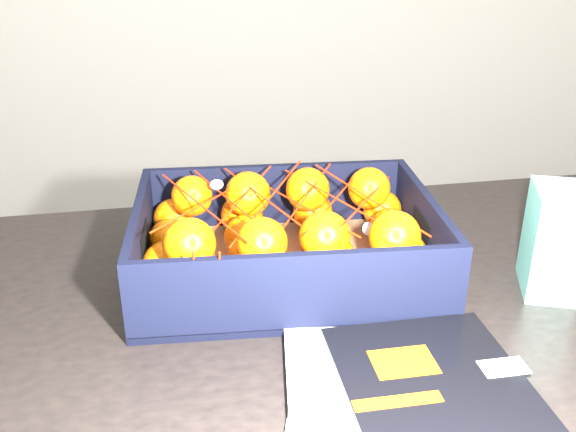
{
  "coord_description": "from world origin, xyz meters",
  "views": [
    {
      "loc": [
        -0.08,
        -1.07,
        1.25
      ],
      "look_at": [
        0.01,
        -0.24,
        0.86
      ],
      "focal_mm": 40.41,
      "sensor_mm": 36.0,
      "label": 1
    }
  ],
  "objects": [
    {
      "name": "table",
      "position": [
        0.11,
        -0.3,
        0.65
      ],
      "size": [
        1.26,
        0.89,
        0.75
      ],
      "color": "black",
      "rests_on": "ground"
    },
    {
      "name": "retail_carton",
      "position": [
        0.39,
        -0.29,
        0.83
      ],
      "size": [
        0.1,
        0.12,
        0.16
      ],
      "primitive_type": "cube",
      "rotation": [
        0.0,
        0.0,
        -0.3
      ],
      "color": "silver",
      "rests_on": "table"
    },
    {
      "name": "produce_crate",
      "position": [
        0.01,
        -0.21,
        0.78
      ],
      "size": [
        0.44,
        0.33,
        0.12
      ],
      "color": "#936144",
      "rests_on": "table"
    },
    {
      "name": "mesh_net",
      "position": [
        0.0,
        -0.22,
        0.87
      ],
      "size": [
        0.37,
        0.29,
        0.09
      ],
      "color": "red",
      "rests_on": "clementine_heap"
    },
    {
      "name": "clementine_heap",
      "position": [
        0.01,
        -0.21,
        0.82
      ],
      "size": [
        0.42,
        0.31,
        0.12
      ],
      "color": "#FF6405",
      "rests_on": "produce_crate"
    },
    {
      "name": "magazine_stack",
      "position": [
        0.11,
        -0.52,
        0.76
      ],
      "size": [
        0.31,
        0.32,
        0.02
      ],
      "color": "beige",
      "rests_on": "table"
    }
  ]
}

